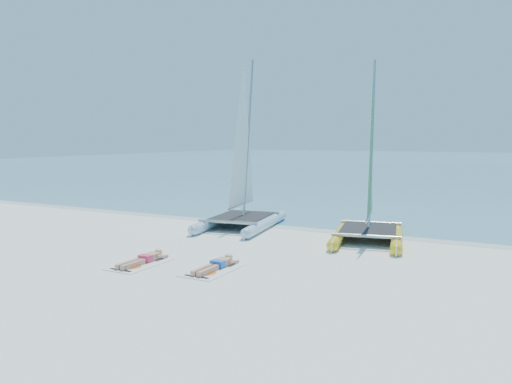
% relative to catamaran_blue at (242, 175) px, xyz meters
% --- Properties ---
extents(ground, '(140.00, 140.00, 0.00)m').
position_rel_catamaran_blue_xyz_m(ground, '(2.74, -4.53, -2.03)').
color(ground, white).
rests_on(ground, ground).
extents(sea, '(140.00, 115.00, 0.01)m').
position_rel_catamaran_blue_xyz_m(sea, '(2.74, 58.47, -2.02)').
color(sea, '#78B9C8').
rests_on(sea, ground).
extents(wet_sand_strip, '(140.00, 1.40, 0.01)m').
position_rel_catamaran_blue_xyz_m(wet_sand_strip, '(2.74, 0.97, -2.02)').
color(wet_sand_strip, silver).
rests_on(wet_sand_strip, ground).
extents(catamaran_blue, '(3.10, 5.28, 6.79)m').
position_rel_catamaran_blue_xyz_m(catamaran_blue, '(0.00, 0.00, 0.00)').
color(catamaran_blue, '#B2D9EA').
rests_on(catamaran_blue, ground).
extents(catamaran_yellow, '(3.11, 5.13, 6.37)m').
position_rel_catamaran_blue_xyz_m(catamaran_yellow, '(4.96, 0.16, -0.02)').
color(catamaran_yellow, gold).
rests_on(catamaran_yellow, ground).
extents(towel_a, '(1.00, 1.85, 0.02)m').
position_rel_catamaran_blue_xyz_m(towel_a, '(0.38, -6.42, -2.02)').
color(towel_a, white).
rests_on(towel_a, ground).
extents(sunbather_a, '(0.37, 1.73, 0.26)m').
position_rel_catamaran_blue_xyz_m(sunbather_a, '(0.38, -6.23, -1.91)').
color(sunbather_a, tan).
rests_on(sunbather_a, towel_a).
extents(towel_b, '(1.00, 1.85, 0.02)m').
position_rel_catamaran_blue_xyz_m(towel_b, '(2.49, -6.01, -2.02)').
color(towel_b, white).
rests_on(towel_b, ground).
extents(sunbather_b, '(0.37, 1.73, 0.26)m').
position_rel_catamaran_blue_xyz_m(sunbather_b, '(2.49, -5.82, -1.91)').
color(sunbather_b, tan).
rests_on(sunbather_b, towel_b).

